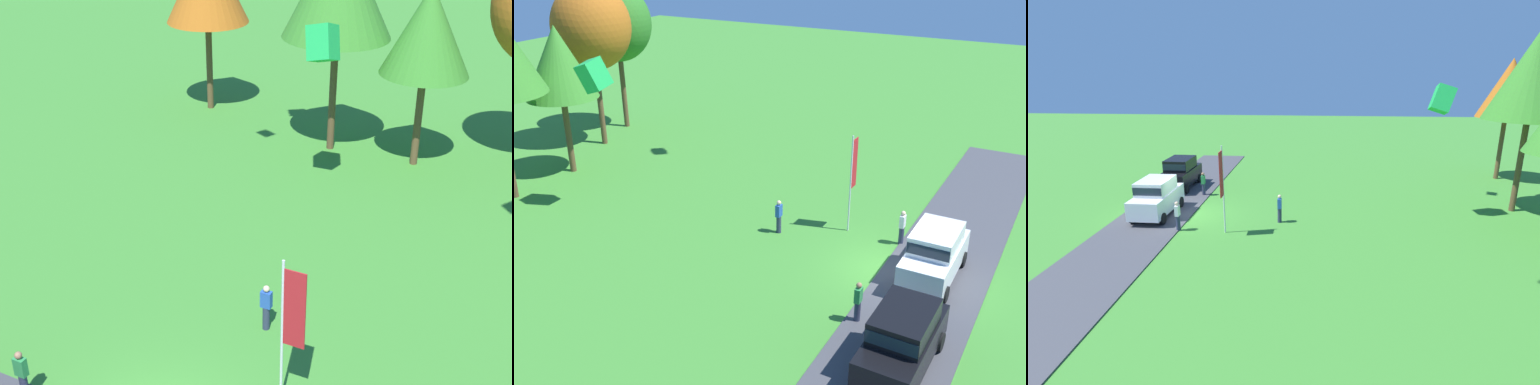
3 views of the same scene
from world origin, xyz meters
TOP-DOWN VIEW (x-y plane):
  - person_beside_suv at (0.92, 5.61)m, footprint 0.36×0.24m
  - person_on_lawn at (-4.01, -0.38)m, footprint 0.36×0.24m
  - tree_far_left at (1.94, 20.42)m, footprint 4.13×4.13m
  - flag_banner at (2.98, 2.74)m, footprint 0.71×0.08m
  - kite_box_topmost at (-0.97, 14.82)m, footprint 1.40×1.47m

SIDE VIEW (x-z plane):
  - person_beside_suv at x=0.92m, z-range 0.02..1.73m
  - person_on_lawn at x=-4.01m, z-range 0.02..1.73m
  - flag_banner at x=2.98m, z-range 0.65..5.55m
  - tree_far_left at x=1.94m, z-range 2.26..10.98m
  - kite_box_topmost at x=-0.97m, z-range 6.18..8.03m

